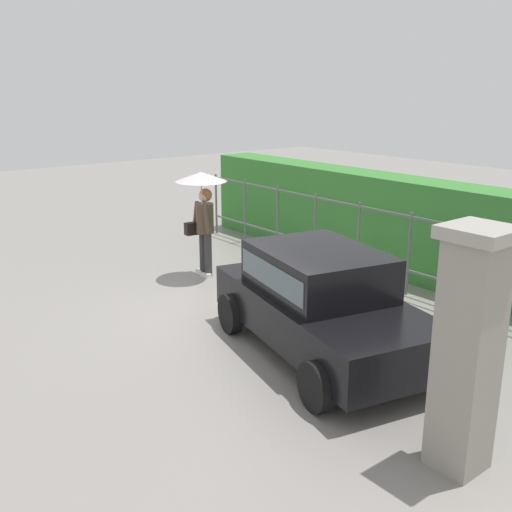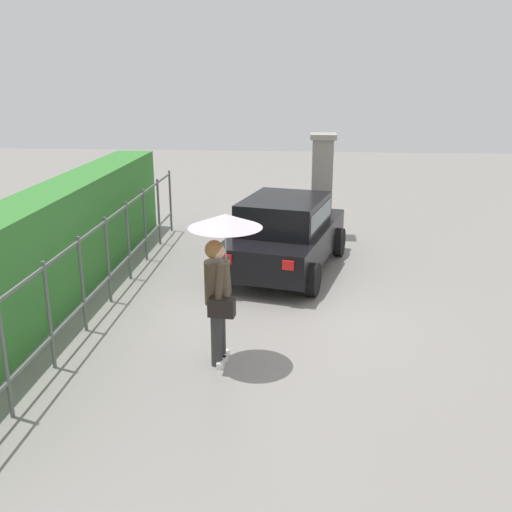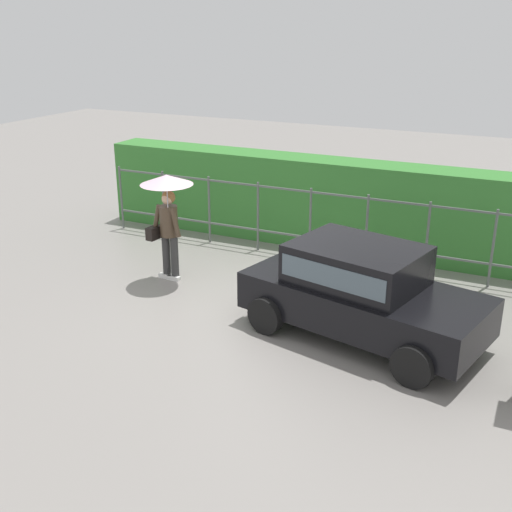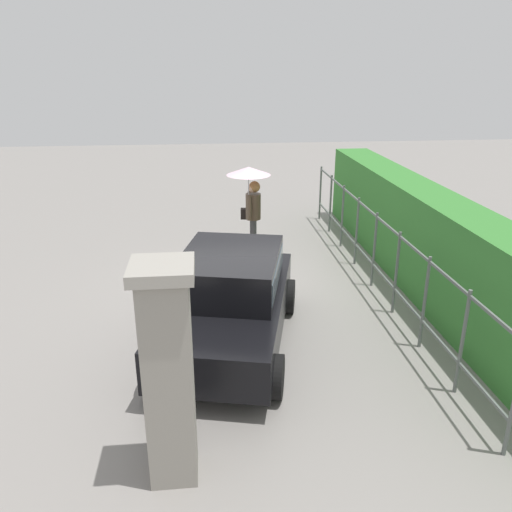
# 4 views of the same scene
# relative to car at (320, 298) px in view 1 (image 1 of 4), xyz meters

# --- Properties ---
(ground_plane) EXTENTS (40.00, 40.00, 0.00)m
(ground_plane) POSITION_rel_car_xyz_m (-1.89, 0.06, -0.80)
(ground_plane) COLOR gray
(car) EXTENTS (3.98, 2.52, 1.48)m
(car) POSITION_rel_car_xyz_m (0.00, 0.00, 0.00)
(car) COLOR black
(car) RESTS_ON ground
(pedestrian) EXTENTS (0.97, 0.97, 2.06)m
(pedestrian) POSITION_rel_car_xyz_m (-3.92, 0.69, 0.69)
(pedestrian) COLOR #333333
(pedestrian) RESTS_ON ground
(gate_pillar) EXTENTS (0.60, 0.60, 2.42)m
(gate_pillar) POSITION_rel_car_xyz_m (2.69, -0.75, 0.44)
(gate_pillar) COLOR gray
(gate_pillar) RESTS_ON ground
(fence_section) EXTENTS (9.53, 0.05, 1.50)m
(fence_section) POSITION_rel_car_xyz_m (-1.94, 2.92, 0.02)
(fence_section) COLOR #59605B
(fence_section) RESTS_ON ground
(hedge_row) EXTENTS (10.48, 0.90, 1.90)m
(hedge_row) POSITION_rel_car_xyz_m (-1.94, 3.88, 0.15)
(hedge_row) COLOR #387F33
(hedge_row) RESTS_ON ground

